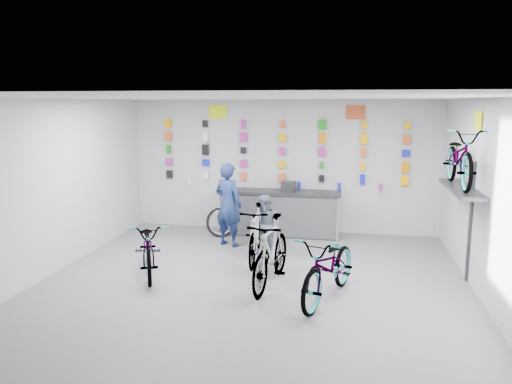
% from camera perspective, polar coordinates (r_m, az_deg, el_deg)
% --- Properties ---
extents(floor, '(8.00, 8.00, 0.00)m').
position_cam_1_polar(floor, '(7.95, -0.99, -11.42)').
color(floor, '#57575D').
rests_on(floor, ground).
extents(ceiling, '(8.00, 8.00, 0.00)m').
position_cam_1_polar(ceiling, '(7.39, -1.06, 10.76)').
color(ceiling, white).
rests_on(ceiling, wall_back).
extents(wall_back, '(7.00, 0.00, 7.00)m').
position_cam_1_polar(wall_back, '(11.43, 3.04, 2.98)').
color(wall_back, silver).
rests_on(wall_back, floor).
extents(wall_front, '(7.00, 0.00, 7.00)m').
position_cam_1_polar(wall_front, '(3.84, -13.45, -11.85)').
color(wall_front, silver).
rests_on(wall_front, floor).
extents(wall_left, '(0.00, 8.00, 8.00)m').
position_cam_1_polar(wall_left, '(8.91, -23.65, 0.11)').
color(wall_left, silver).
rests_on(wall_left, floor).
extents(wall_right, '(0.00, 8.00, 8.00)m').
position_cam_1_polar(wall_right, '(7.64, 25.63, -1.58)').
color(wall_right, silver).
rests_on(wall_right, floor).
extents(counter, '(2.70, 0.66, 1.00)m').
position_cam_1_polar(counter, '(11.15, 2.68, -2.48)').
color(counter, black).
rests_on(counter, floor).
extents(merch_wall, '(5.57, 0.08, 1.55)m').
position_cam_1_polar(merch_wall, '(11.31, 3.28, 4.49)').
color(merch_wall, black).
rests_on(merch_wall, wall_back).
extents(wall_bracket, '(0.39, 1.90, 2.00)m').
position_cam_1_polar(wall_bracket, '(8.76, 22.55, -0.22)').
color(wall_bracket, '#333338').
rests_on(wall_bracket, wall_right).
extents(sign_left, '(0.42, 0.02, 0.30)m').
position_cam_1_polar(sign_left, '(11.61, -4.37, 9.12)').
color(sign_left, '#DCF013').
rests_on(sign_left, wall_back).
extents(sign_right, '(0.42, 0.02, 0.30)m').
position_cam_1_polar(sign_right, '(11.22, 11.31, 8.92)').
color(sign_right, '#BA4923').
rests_on(sign_right, wall_back).
extents(sign_side, '(0.02, 0.40, 0.30)m').
position_cam_1_polar(sign_side, '(8.67, 24.07, 7.48)').
color(sign_side, '#DCF013').
rests_on(sign_side, wall_right).
extents(bike_left, '(1.33, 1.94, 0.96)m').
position_cam_1_polar(bike_left, '(8.81, -12.15, -6.17)').
color(bike_left, gray).
rests_on(bike_left, floor).
extents(bike_center, '(0.77, 1.94, 1.13)m').
position_cam_1_polar(bike_center, '(8.03, 1.72, -6.91)').
color(bike_center, gray).
rests_on(bike_center, floor).
extents(bike_right, '(1.25, 2.07, 1.03)m').
position_cam_1_polar(bike_right, '(7.58, 8.40, -8.48)').
color(bike_right, gray).
rests_on(bike_right, floor).
extents(bike_service, '(0.59, 1.79, 1.07)m').
position_cam_1_polar(bike_service, '(9.25, 0.05, -4.81)').
color(bike_service, gray).
rests_on(bike_service, floor).
extents(bike_wall, '(0.63, 1.80, 0.95)m').
position_cam_1_polar(bike_wall, '(8.66, 22.31, 3.64)').
color(bike_wall, gray).
rests_on(bike_wall, wall_bracket).
extents(clerk, '(0.74, 0.63, 1.73)m').
position_cam_1_polar(clerk, '(10.25, -3.18, -1.43)').
color(clerk, navy).
rests_on(clerk, floor).
extents(customer, '(0.74, 0.69, 1.21)m').
position_cam_1_polar(customer, '(9.53, 1.07, -3.93)').
color(customer, slate).
rests_on(customer, floor).
extents(spare_wheel, '(0.69, 0.31, 0.66)m').
position_cam_1_polar(spare_wheel, '(11.07, -4.03, -3.46)').
color(spare_wheel, black).
rests_on(spare_wheel, floor).
extents(register, '(0.33, 0.34, 0.22)m').
position_cam_1_polar(register, '(11.02, 3.75, 0.66)').
color(register, black).
rests_on(register, counter).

